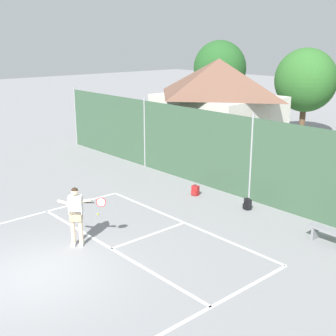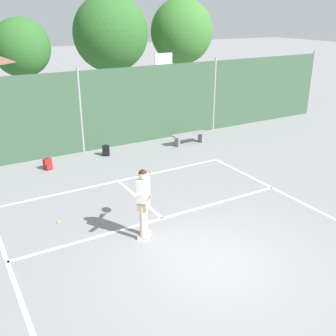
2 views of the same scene
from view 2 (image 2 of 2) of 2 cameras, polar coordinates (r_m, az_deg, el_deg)
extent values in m
plane|color=gray|center=(9.44, 6.81, -13.41)|extent=(120.00, 120.00, 0.00)
cube|color=white|center=(13.64, -7.08, -1.83)|extent=(8.20, 0.10, 0.01)
cube|color=white|center=(8.15, -18.83, -21.19)|extent=(0.10, 11.00, 0.01)
cube|color=white|center=(12.05, 22.77, -6.80)|extent=(0.10, 11.00, 0.01)
cube|color=white|center=(11.19, -0.81, -7.18)|extent=(8.20, 0.10, 0.01)
cube|color=white|center=(12.36, -4.21, -4.30)|extent=(0.10, 2.97, 0.01)
cube|color=#38563D|center=(16.26, -12.34, 7.70)|extent=(26.00, 0.05, 3.24)
cylinder|color=#99999E|center=(16.25, -12.36, 7.96)|extent=(0.09, 0.09, 3.39)
cylinder|color=#99999E|center=(19.20, 6.60, 10.37)|extent=(0.09, 0.09, 3.39)
cylinder|color=#99999E|center=(23.62, 19.65, 11.38)|extent=(0.09, 0.09, 3.39)
cylinder|color=#284CB2|center=(19.43, -0.77, 10.13)|extent=(0.12, 0.12, 3.05)
cube|color=white|center=(19.08, -0.64, 15.16)|extent=(0.90, 0.06, 0.60)
torus|color=#D85919|center=(18.87, -0.22, 14.42)|extent=(0.48, 0.48, 0.02)
cylinder|color=brown|center=(27.27, -19.55, 10.85)|extent=(0.36, 0.36, 1.74)
ellipsoid|color=#2D6628|center=(26.98, -20.20, 15.81)|extent=(3.55, 3.20, 3.55)
cylinder|color=brown|center=(28.95, -7.83, 12.44)|extent=(0.36, 0.36, 1.75)
ellipsoid|color=#2D6628|center=(28.63, -8.15, 18.46)|extent=(5.11, 4.60, 5.11)
cylinder|color=brown|center=(31.51, 1.91, 13.49)|extent=(0.36, 0.36, 1.90)
ellipsoid|color=#38752D|center=(31.23, 1.98, 18.86)|extent=(4.71, 4.24, 4.71)
cube|color=silver|center=(10.23, -3.59, -9.91)|extent=(0.27, 0.27, 0.10)
cube|color=silver|center=(10.43, -3.22, -9.24)|extent=(0.27, 0.27, 0.10)
cylinder|color=beige|center=(10.00, -3.65, -7.66)|extent=(0.13, 0.13, 0.82)
cylinder|color=beige|center=(10.20, -3.27, -7.02)|extent=(0.13, 0.13, 0.82)
cube|color=tan|center=(9.88, -3.52, -4.95)|extent=(0.42, 0.43, 0.32)
cube|color=silver|center=(9.73, -3.57, -3.16)|extent=(0.45, 0.46, 0.56)
sphere|color=beige|center=(9.57, -3.62, -0.93)|extent=(0.22, 0.22, 0.22)
sphere|color=black|center=(9.56, -3.63, -0.82)|extent=(0.21, 0.21, 0.21)
cylinder|color=beige|center=(9.87, -3.39, -2.15)|extent=(0.45, 0.47, 0.17)
cylinder|color=beige|center=(9.47, -4.05, -3.58)|extent=(0.41, 0.43, 0.22)
cylinder|color=black|center=(10.07, -3.21, -1.95)|extent=(0.23, 0.24, 0.04)
torus|color=red|center=(10.40, -2.94, -1.17)|extent=(0.23, 0.24, 0.30)
cylinder|color=silver|center=(10.40, -2.94, -1.17)|extent=(0.18, 0.19, 0.26)
sphere|color=#CCE033|center=(11.34, -15.32, -7.43)|extent=(0.07, 0.07, 0.07)
cube|color=maroon|center=(15.11, -16.77, 0.56)|extent=(0.31, 0.24, 0.40)
cube|color=maroon|center=(15.04, -16.53, 0.15)|extent=(0.23, 0.11, 0.18)
torus|color=black|center=(15.04, -16.86, 1.34)|extent=(0.09, 0.03, 0.09)
cube|color=black|center=(16.07, -8.84, 2.49)|extent=(0.33, 0.27, 0.40)
cube|color=black|center=(15.98, -8.83, 2.08)|extent=(0.23, 0.14, 0.18)
torus|color=black|center=(16.00, -8.88, 3.24)|extent=(0.09, 0.05, 0.09)
cube|color=gray|center=(17.19, 3.05, 4.87)|extent=(1.60, 0.36, 0.06)
cube|color=gray|center=(16.94, 1.33, 3.85)|extent=(0.08, 0.32, 0.45)
cube|color=gray|center=(17.57, 4.68, 4.44)|extent=(0.08, 0.32, 0.45)
camera|label=1|loc=(15.32, 56.54, 15.02)|focal=48.48mm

